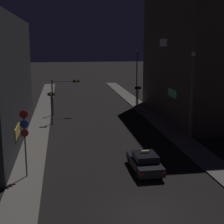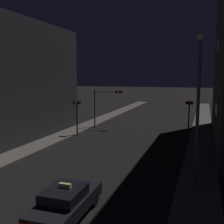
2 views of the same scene
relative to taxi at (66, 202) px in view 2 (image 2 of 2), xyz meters
The scene contains 8 objects.
sidewalk_left 24.53m from the taxi, 110.19° to the left, with size 2.31×62.14×0.12m, color #5B5651.
sidewalk_right 23.68m from the taxi, 76.43° to the left, with size 2.31×62.14×0.12m, color #5B5651.
taxi is the anchor object (origin of this frame).
traffic_light_overhead 21.28m from the taxi, 105.57° to the left, with size 3.57×0.42×4.71m.
traffic_light_left_kerb 17.10m from the taxi, 114.56° to the left, with size 0.80×0.42×3.82m.
traffic_light_right_kerb 20.72m from the taxi, 78.40° to the left, with size 0.80×0.42×3.68m.
street_lamp_near_block 8.39m from the taxi, 42.44° to the left, with size 0.36×0.36×8.44m.
street_lamp_far_block 25.97m from the taxi, 78.55° to the left, with size 0.36×0.36×8.24m.
Camera 2 is at (7.13, -4.12, 6.34)m, focal length 43.37 mm.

